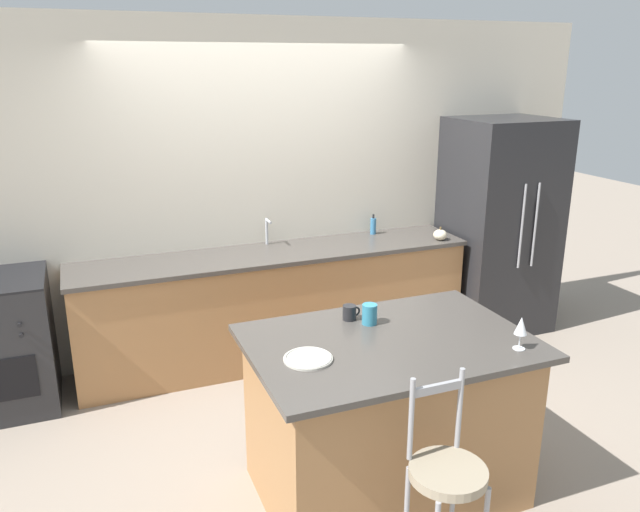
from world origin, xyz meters
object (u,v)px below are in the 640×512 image
object	(u,v)px
dinner_plate	(308,358)
tumbler_cup	(370,314)
bar_stool_near	(445,492)
soap_bottle	(373,226)
pumpkin_decoration	(440,235)
wine_glass	(521,327)
refrigerator	(498,226)
coffee_mug	(350,312)

from	to	relation	value
dinner_plate	tumbler_cup	xyz separation A→B (m)	(0.48, 0.29, 0.05)
bar_stool_near	soap_bottle	world-z (taller)	soap_bottle
dinner_plate	soap_bottle	distance (m)	2.52
bar_stool_near	pumpkin_decoration	world-z (taller)	bar_stool_near
wine_glass	pumpkin_decoration	bearing A→B (deg)	68.72
refrigerator	soap_bottle	size ratio (longest dim) A/B	10.78
refrigerator	tumbler_cup	bearing A→B (deg)	-142.85
bar_stool_near	soap_bottle	distance (m)	3.01
coffee_mug	pumpkin_decoration	size ratio (longest dim) A/B	0.93
wine_glass	refrigerator	bearing A→B (deg)	55.50
coffee_mug	dinner_plate	bearing A→B (deg)	-135.91
bar_stool_near	pumpkin_decoration	xyz separation A→B (m)	(1.46, 2.42, 0.40)
wine_glass	coffee_mug	distance (m)	0.94
dinner_plate	tumbler_cup	distance (m)	0.56
refrigerator	pumpkin_decoration	size ratio (longest dim) A/B	16.55
refrigerator	soap_bottle	distance (m)	1.15
dinner_plate	tumbler_cup	bearing A→B (deg)	31.30
coffee_mug	soap_bottle	world-z (taller)	soap_bottle
tumbler_cup	soap_bottle	bearing A→B (deg)	63.19
bar_stool_near	coffee_mug	world-z (taller)	bar_stool_near
coffee_mug	bar_stool_near	bearing A→B (deg)	-91.24
tumbler_cup	soap_bottle	world-z (taller)	soap_bottle
refrigerator	bar_stool_near	bearing A→B (deg)	-130.12
pumpkin_decoration	soap_bottle	size ratio (longest dim) A/B	0.65
refrigerator	bar_stool_near	xyz separation A→B (m)	(-2.13, -2.53, -0.39)
soap_bottle	tumbler_cup	bearing A→B (deg)	-116.81
dinner_plate	pumpkin_decoration	size ratio (longest dim) A/B	2.15
refrigerator	soap_bottle	world-z (taller)	refrigerator
refrigerator	coffee_mug	size ratio (longest dim) A/B	17.75
dinner_plate	coffee_mug	xyz separation A→B (m)	(0.40, 0.39, 0.03)
dinner_plate	tumbler_cup	world-z (taller)	tumbler_cup
wine_glass	coffee_mug	xyz separation A→B (m)	(-0.66, 0.67, -0.08)
refrigerator	dinner_plate	size ratio (longest dim) A/B	7.68
coffee_mug	tumbler_cup	size ratio (longest dim) A/B	0.92
refrigerator	dinner_plate	bearing A→B (deg)	-143.90
refrigerator	pumpkin_decoration	xyz separation A→B (m)	(-0.67, -0.11, 0.01)
dinner_plate	pumpkin_decoration	bearing A→B (deg)	43.13
refrigerator	bar_stool_near	distance (m)	3.33
pumpkin_decoration	soap_bottle	xyz separation A→B (m)	(-0.44, 0.38, 0.03)
bar_stool_near	tumbler_cup	size ratio (longest dim) A/B	9.28
wine_glass	tumbler_cup	world-z (taller)	wine_glass
wine_glass	soap_bottle	bearing A→B (deg)	81.95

